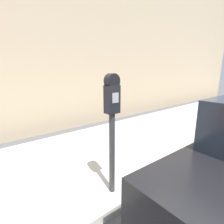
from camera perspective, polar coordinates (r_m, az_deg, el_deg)
The scene contains 3 objects.
sidewalk at distance 3.66m, azimuth -7.49°, elevation -14.37°, with size 24.00×2.80×0.13m.
building_facade at distance 5.52m, azimuth -22.91°, elevation 29.90°, with size 24.00×0.30×6.83m.
parking_meter at distance 2.20m, azimuth 0.01°, elevation -2.05°, with size 0.18×0.13×1.60m.
Camera 1 is at (-1.67, -0.58, 1.77)m, focal length 28.00 mm.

